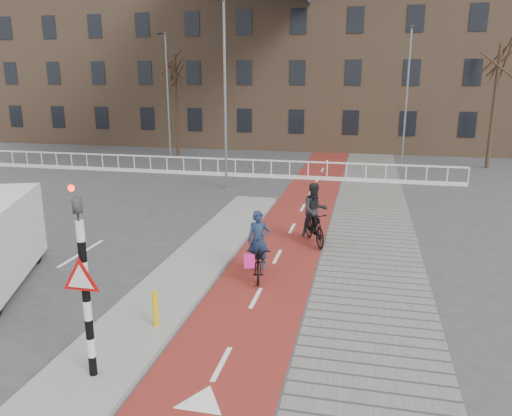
# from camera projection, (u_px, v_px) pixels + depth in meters

# --- Properties ---
(ground) EXTENTS (120.00, 120.00, 0.00)m
(ground) POSITION_uv_depth(u_px,v_px,m) (168.00, 330.00, 10.76)
(ground) COLOR #38383A
(ground) RESTS_ON ground
(bike_lane) EXTENTS (2.50, 60.00, 0.01)m
(bike_lane) POSITION_uv_depth(u_px,v_px,m) (299.00, 214.00, 19.88)
(bike_lane) COLOR maroon
(bike_lane) RESTS_ON ground
(sidewalk) EXTENTS (3.00, 60.00, 0.01)m
(sidewalk) POSITION_uv_depth(u_px,v_px,m) (371.00, 218.00, 19.29)
(sidewalk) COLOR slate
(sidewalk) RESTS_ON ground
(curb_island) EXTENTS (1.80, 16.00, 0.12)m
(curb_island) POSITION_uv_depth(u_px,v_px,m) (198.00, 261.00, 14.67)
(curb_island) COLOR gray
(curb_island) RESTS_ON ground
(traffic_signal) EXTENTS (0.80, 0.80, 3.68)m
(traffic_signal) POSITION_uv_depth(u_px,v_px,m) (84.00, 278.00, 8.47)
(traffic_signal) COLOR black
(traffic_signal) RESTS_ON curb_island
(bollard) EXTENTS (0.12, 0.12, 0.80)m
(bollard) POSITION_uv_depth(u_px,v_px,m) (155.00, 309.00, 10.61)
(bollard) COLOR #E1B80C
(bollard) RESTS_ON curb_island
(cyclist_near) EXTENTS (1.00, 1.86, 1.86)m
(cyclist_near) POSITION_uv_depth(u_px,v_px,m) (258.00, 255.00, 13.46)
(cyclist_near) COLOR black
(cyclist_near) RESTS_ON bike_lane
(cyclist_far) EXTENTS (1.26, 1.93, 2.01)m
(cyclist_far) POSITION_uv_depth(u_px,v_px,m) (315.00, 219.00, 16.16)
(cyclist_far) COLOR black
(cyclist_far) RESTS_ON bike_lane
(railing) EXTENTS (28.00, 0.10, 0.99)m
(railing) POSITION_uv_depth(u_px,v_px,m) (201.00, 169.00, 27.78)
(railing) COLOR silver
(railing) RESTS_ON ground
(townhouse_row) EXTENTS (46.00, 10.00, 15.90)m
(townhouse_row) POSITION_uv_depth(u_px,v_px,m) (283.00, 44.00, 39.61)
(townhouse_row) COLOR #7F6047
(townhouse_row) RESTS_ON ground
(tree_mid) EXTENTS (0.23, 0.23, 6.74)m
(tree_mid) POSITION_uv_depth(u_px,v_px,m) (176.00, 106.00, 33.96)
(tree_mid) COLOR #322216
(tree_mid) RESTS_ON ground
(tree_right) EXTENTS (0.23, 0.23, 7.13)m
(tree_right) POSITION_uv_depth(u_px,v_px,m) (494.00, 108.00, 29.06)
(tree_right) COLOR #322216
(tree_right) RESTS_ON ground
(streetlight_near) EXTENTS (0.12, 0.12, 8.70)m
(streetlight_near) POSITION_uv_depth(u_px,v_px,m) (225.00, 98.00, 23.42)
(streetlight_near) COLOR slate
(streetlight_near) RESTS_ON ground
(streetlight_left) EXTENTS (0.12, 0.12, 8.02)m
(streetlight_left) POSITION_uv_depth(u_px,v_px,m) (168.00, 97.00, 32.41)
(streetlight_left) COLOR slate
(streetlight_left) RESTS_ON ground
(streetlight_right) EXTENTS (0.12, 0.12, 8.15)m
(streetlight_right) POSITION_uv_depth(u_px,v_px,m) (407.00, 98.00, 29.61)
(streetlight_right) COLOR slate
(streetlight_right) RESTS_ON ground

